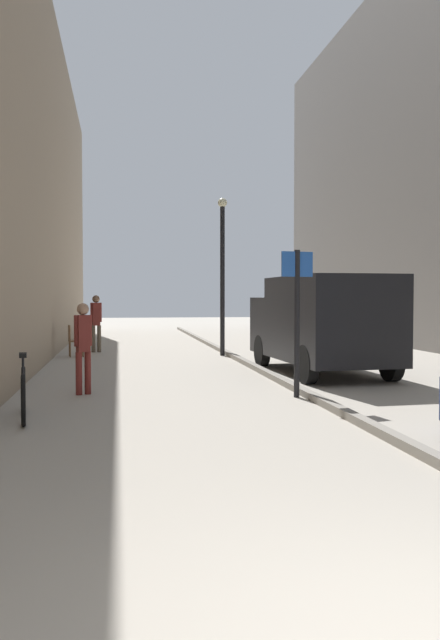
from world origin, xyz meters
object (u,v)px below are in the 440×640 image
(pedestrian_main_foreground, at_px, (83,342))
(pedestrian_mid_block, at_px, (96,319))
(bicycle_leaning, at_px, (23,393))
(street_sign_post, at_px, (297,310))
(cafe_chair_near_window, at_px, (73,338))
(delivery_van, at_px, (322,321))
(lamp_post, at_px, (222,266))

(pedestrian_main_foreground, distance_m, pedestrian_mid_block, 8.89)
(pedestrian_mid_block, xyz_separation_m, bicycle_leaning, (-0.65, -11.11, -0.68))
(pedestrian_mid_block, distance_m, bicycle_leaning, 11.15)
(pedestrian_mid_block, height_order, street_sign_post, street_sign_post)
(street_sign_post, relative_size, cafe_chair_near_window, 2.77)
(pedestrian_main_foreground, relative_size, bicycle_leaning, 0.94)
(pedestrian_main_foreground, xyz_separation_m, bicycle_leaning, (-0.73, -2.22, -0.58))
(pedestrian_mid_block, height_order, cafe_chair_near_window, pedestrian_mid_block)
(pedestrian_mid_block, height_order, bicycle_leaning, pedestrian_mid_block)
(pedestrian_main_foreground, xyz_separation_m, cafe_chair_near_window, (-0.70, 7.38, -0.41))
(pedestrian_mid_block, height_order, delivery_van, delivery_van)
(pedestrian_main_foreground, distance_m, cafe_chair_near_window, 7.43)
(lamp_post, bearing_deg, bicycle_leaning, -115.73)
(pedestrian_mid_block, distance_m, lamp_post, 4.55)
(pedestrian_mid_block, bearing_deg, delivery_van, -62.11)
(pedestrian_mid_block, xyz_separation_m, cafe_chair_near_window, (-0.62, -1.50, -0.51))
(street_sign_post, bearing_deg, pedestrian_mid_block, -79.50)
(cafe_chair_near_window, bearing_deg, delivery_van, 41.34)
(cafe_chair_near_window, bearing_deg, pedestrian_mid_block, 149.19)
(pedestrian_main_foreground, relative_size, pedestrian_mid_block, 0.91)
(delivery_van, bearing_deg, street_sign_post, -118.43)
(pedestrian_mid_block, bearing_deg, street_sign_post, -80.00)
(bicycle_leaning, bearing_deg, cafe_chair_near_window, 81.73)
(bicycle_leaning, bearing_deg, pedestrian_main_foreground, 63.79)
(pedestrian_main_foreground, height_order, delivery_van, delivery_van)
(pedestrian_main_foreground, height_order, pedestrian_mid_block, pedestrian_mid_block)
(cafe_chair_near_window, bearing_deg, street_sign_post, 19.80)
(pedestrian_mid_block, xyz_separation_m, delivery_van, (5.36, -6.58, 0.15))
(pedestrian_main_foreground, bearing_deg, cafe_chair_near_window, 74.23)
(pedestrian_main_foreground, height_order, bicycle_leaning, pedestrian_main_foreground)
(cafe_chair_near_window, bearing_deg, pedestrian_main_foreground, -2.92)
(pedestrian_mid_block, bearing_deg, lamp_post, -36.64)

